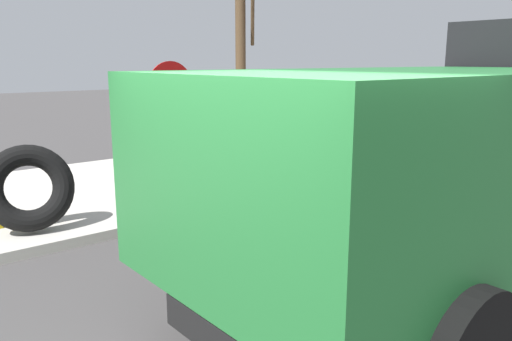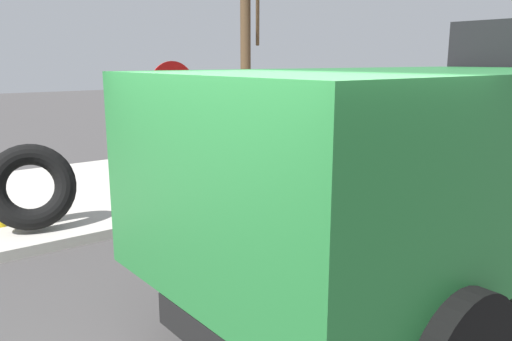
{
  "view_description": "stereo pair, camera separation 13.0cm",
  "coord_description": "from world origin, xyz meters",
  "px_view_note": "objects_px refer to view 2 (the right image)",
  "views": [
    {
      "loc": [
        -1.85,
        -2.56,
        2.49
      ],
      "look_at": [
        2.3,
        2.56,
        1.05
      ],
      "focal_mm": 35.57,
      "sensor_mm": 36.0,
      "label": 1
    },
    {
      "loc": [
        -1.75,
        -2.64,
        2.49
      ],
      "look_at": [
        2.3,
        2.56,
        1.05
      ],
      "focal_mm": 35.57,
      "sensor_mm": 36.0,
      "label": 2
    }
  ],
  "objects_px": {
    "stop_sign": "(173,108)",
    "dump_truck_green": "(480,142)",
    "loose_tire": "(31,187)",
    "bare_tree": "(246,50)"
  },
  "relations": [
    {
      "from": "loose_tire",
      "to": "stop_sign",
      "type": "xyz_separation_m",
      "value": [
        2.07,
        -0.35,
        1.0
      ]
    },
    {
      "from": "stop_sign",
      "to": "dump_truck_green",
      "type": "xyz_separation_m",
      "value": [
        1.48,
        -4.14,
        -0.16
      ]
    },
    {
      "from": "stop_sign",
      "to": "bare_tree",
      "type": "height_order",
      "value": "bare_tree"
    },
    {
      "from": "loose_tire",
      "to": "bare_tree",
      "type": "distance_m",
      "value": 6.92
    },
    {
      "from": "stop_sign",
      "to": "dump_truck_green",
      "type": "height_order",
      "value": "dump_truck_green"
    },
    {
      "from": "loose_tire",
      "to": "stop_sign",
      "type": "bearing_deg",
      "value": -9.48
    },
    {
      "from": "bare_tree",
      "to": "dump_truck_green",
      "type": "bearing_deg",
      "value": -107.85
    },
    {
      "from": "bare_tree",
      "to": "stop_sign",
      "type": "bearing_deg",
      "value": -139.64
    },
    {
      "from": "loose_tire",
      "to": "stop_sign",
      "type": "distance_m",
      "value": 2.32
    },
    {
      "from": "stop_sign",
      "to": "bare_tree",
      "type": "xyz_separation_m",
      "value": [
        3.88,
        3.3,
        0.95
      ]
    }
  ]
}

